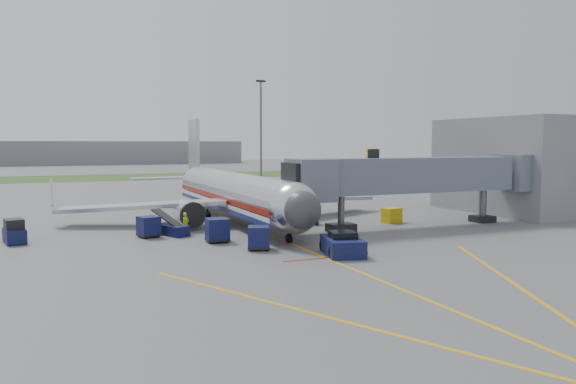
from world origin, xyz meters
name	(u,v)px	position (x,y,z in m)	size (l,w,h in m)	color
ground	(300,247)	(0.00, 0.00, 0.00)	(400.00, 400.00, 0.00)	#565659
grass_strip	(130,177)	(0.00, 90.00, 0.01)	(300.00, 25.00, 0.01)	#2D4C1E
apron_markings	(352,269)	(0.00, -7.40, 0.00)	(21.52, 50.00, 0.01)	gold
airliner	(234,193)	(0.00, 15.25, 2.65)	(32.10, 35.67, 10.25)	silver
jet_bridge	(411,176)	(12.86, 5.00, 4.47)	(25.30, 4.00, 6.90)	slate
terminal	(516,165)	(30.00, 10.00, 5.00)	(10.00, 16.00, 10.00)	slate
light_mast_right	(261,127)	(25.00, 75.00, 10.78)	(2.00, 0.44, 20.40)	#595B60
distant_terminal	(68,153)	(-10.00, 170.00, 4.00)	(120.00, 14.00, 8.00)	slate
pushback_tug	(343,245)	(1.49, -3.50, 0.65)	(3.12, 4.17, 1.55)	#0C1235
baggage_tug	(14,232)	(-18.68, 9.84, 0.80)	(1.80, 2.78, 1.80)	#0C1235
baggage_cart_a	(259,238)	(-3.00, 0.34, 0.83)	(1.93, 1.93, 1.63)	#0C1235
baggage_cart_b	(217,230)	(-4.78, 4.43, 0.90)	(1.75, 1.75, 1.77)	#0C1235
baggage_cart_c	(149,227)	(-9.14, 8.62, 0.83)	(1.88, 1.88, 1.64)	#0C1235
belt_loader	(171,229)	(-7.30, 9.02, 0.48)	(2.55, 4.07, 1.94)	#0C1235
ground_power_cart	(392,215)	(12.97, 8.00, 0.67)	(1.90, 1.45, 1.36)	#DFB80D
ramp_worker	(186,223)	(-6.13, 9.00, 0.88)	(0.64, 0.42, 1.75)	#97C317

